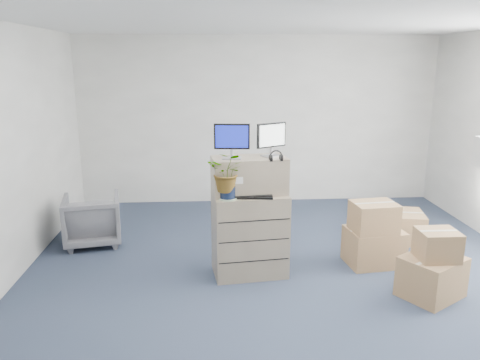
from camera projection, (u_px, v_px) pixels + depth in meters
name	position (u px, v px, depth m)	size (l,w,h in m)	color
ground	(291.00, 298.00, 4.85)	(7.00, 7.00, 0.00)	#252C43
wall_back	(258.00, 121.00, 7.90)	(6.00, 0.02, 2.80)	#B8B6AF
filing_cabinet_lower	(250.00, 234.00, 5.30)	(0.81, 0.50, 0.95)	gray
filing_cabinet_upper	(249.00, 175.00, 5.18)	(0.81, 0.41, 0.41)	gray
monitor_left	(232.00, 139.00, 5.01)	(0.39, 0.17, 0.38)	#99999E
monitor_right	(272.00, 138.00, 5.13)	(0.34, 0.22, 0.37)	#99999E
headphones	(276.00, 156.00, 4.99)	(0.14, 0.14, 0.02)	black
keyboard	(252.00, 196.00, 5.07)	(0.45, 0.19, 0.02)	black
mouse	(284.00, 193.00, 5.17)	(0.09, 0.06, 0.03)	silver
water_bottle	(256.00, 182.00, 5.19)	(0.07, 0.07, 0.26)	#979B9F
phone_dock	(248.00, 189.00, 5.23)	(0.06, 0.05, 0.12)	silver
external_drive	(276.00, 187.00, 5.36)	(0.19, 0.15, 0.06)	black
tissue_box	(280.00, 181.00, 5.34)	(0.22, 0.11, 0.08)	#4284E2
potted_plant	(227.00, 177.00, 4.94)	(0.51, 0.53, 0.42)	#90AC8B
office_chair	(92.00, 217.00, 6.21)	(0.71, 0.67, 0.73)	#56565A
cardboard_boxes	(398.00, 243.00, 5.53)	(1.31, 2.24, 0.78)	olive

